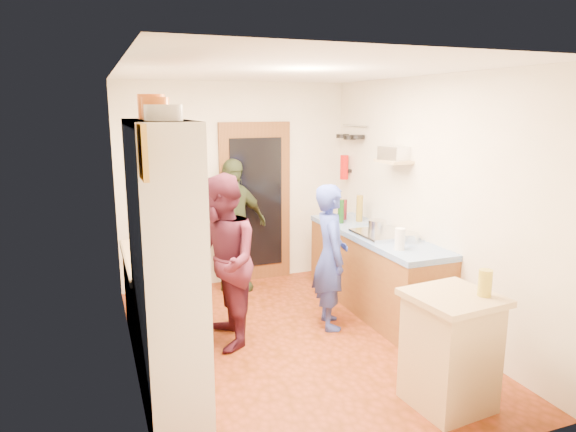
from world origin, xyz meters
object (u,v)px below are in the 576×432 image
island_base (450,353)px  person_back (233,226)px  right_counter_base (374,273)px  hutch_body (166,276)px  person_hob (334,257)px  person_left (224,261)px

island_base → person_back: person_back is taller
right_counter_base → hutch_body: bearing=-152.5°
hutch_body → person_hob: 2.12m
right_counter_base → person_hob: size_ratio=1.45×
person_left → right_counter_base: bearing=101.4°
hutch_body → person_hob: (1.84, 1.01, -0.34)m
island_base → person_back: size_ratio=0.51×
island_base → person_left: bearing=128.6°
person_hob → person_back: person_back is taller
person_left → person_back: size_ratio=1.00×
island_base → person_left: 2.19m
person_hob → person_left: bearing=101.4°
island_base → hutch_body: bearing=162.3°
right_counter_base → person_back: (-1.35, 1.16, 0.42)m
hutch_body → person_hob: hutch_body is taller
person_left → person_back: person_left is taller
hutch_body → person_left: bearing=56.6°
hutch_body → person_hob: size_ratio=1.45×
person_left → person_hob: bearing=91.7°
right_counter_base → person_back: bearing=139.3°
right_counter_base → island_base: size_ratio=2.56×
right_counter_base → person_left: bearing=-171.7°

